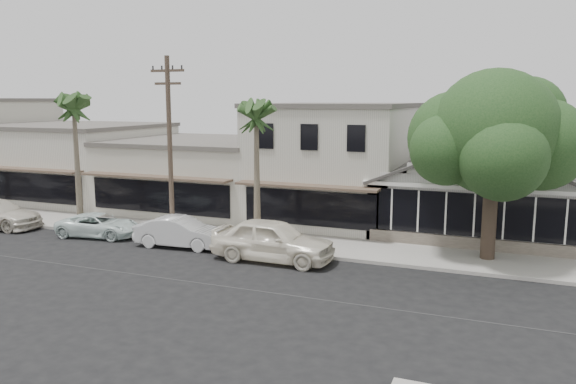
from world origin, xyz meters
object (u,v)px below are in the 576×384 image
at_px(car_1, 181,232).
at_px(car_2, 99,225).
at_px(shade_tree, 493,136).
at_px(car_0, 273,240).
at_px(utility_pole, 170,145).

bearing_deg(car_1, car_2, 83.20).
bearing_deg(car_1, shade_tree, -81.83).
xyz_separation_m(car_1, car_2, (-5.00, 0.21, -0.12)).
xyz_separation_m(car_0, car_1, (-5.00, 0.52, -0.20)).
bearing_deg(shade_tree, car_1, -167.48).
height_order(car_1, car_2, car_1).
relative_size(car_1, car_2, 1.02).
bearing_deg(car_0, shade_tree, -67.36).
xyz_separation_m(utility_pole, car_0, (5.99, -1.36, -3.87)).
xyz_separation_m(car_2, shade_tree, (18.64, 2.81, 4.84)).
bearing_deg(car_2, car_0, -102.07).
bearing_deg(shade_tree, car_2, -171.41).
relative_size(car_1, shade_tree, 0.53).
height_order(utility_pole, car_0, utility_pole).
height_order(car_2, shade_tree, shade_tree).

